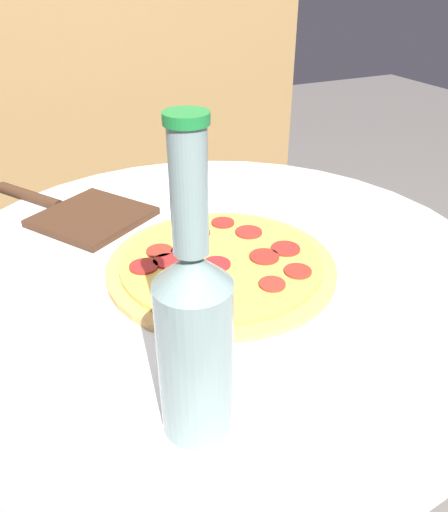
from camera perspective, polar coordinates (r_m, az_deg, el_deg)
table at (r=0.86m, az=-0.98°, el=-13.48°), size 0.83×0.83×0.77m
fence_panel at (r=1.58m, az=-16.28°, el=17.76°), size 1.44×0.04×1.63m
pizza at (r=0.70m, az=-0.04°, el=-0.85°), size 0.32×0.32×0.02m
beer_bottle at (r=0.42m, az=-3.39°, el=-8.90°), size 0.07×0.07×0.29m
pizza_paddle at (r=0.88m, az=-16.21°, el=4.78°), size 0.25×0.31×0.02m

